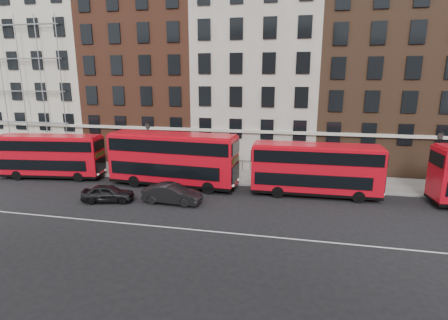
% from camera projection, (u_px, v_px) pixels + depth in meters
% --- Properties ---
extents(ground, '(120.00, 120.00, 0.00)m').
position_uv_depth(ground, '(224.00, 220.00, 23.99)').
color(ground, black).
rests_on(ground, ground).
extents(pavement, '(80.00, 5.00, 0.15)m').
position_uv_depth(pavement, '(247.00, 177.00, 33.96)').
color(pavement, gray).
rests_on(pavement, ground).
extents(kerb, '(80.00, 0.30, 0.16)m').
position_uv_depth(kerb, '(243.00, 184.00, 31.58)').
color(kerb, gray).
rests_on(kerb, ground).
extents(road_centre_line, '(70.00, 0.12, 0.01)m').
position_uv_depth(road_centre_line, '(218.00, 232.00, 22.09)').
color(road_centre_line, white).
rests_on(road_centre_line, ground).
extents(building_terrace, '(64.00, 11.95, 22.00)m').
position_uv_depth(building_terrace, '(256.00, 71.00, 38.67)').
color(building_terrace, beige).
rests_on(building_terrace, ground).
extents(bus_a, '(10.18, 3.61, 4.19)m').
position_uv_depth(bus_a, '(50.00, 155.00, 33.38)').
color(bus_a, red).
rests_on(bus_a, ground).
extents(bus_b, '(11.54, 3.46, 4.78)m').
position_uv_depth(bus_b, '(173.00, 158.00, 30.76)').
color(bus_b, red).
rests_on(bus_b, ground).
extents(bus_c, '(10.32, 2.68, 4.31)m').
position_uv_depth(bus_c, '(315.00, 169.00, 28.31)').
color(bus_c, red).
rests_on(bus_c, ground).
extents(car_rear, '(4.25, 2.48, 1.36)m').
position_uv_depth(car_rear, '(108.00, 193.00, 27.35)').
color(car_rear, black).
rests_on(car_rear, ground).
extents(car_front, '(4.60, 1.78, 1.50)m').
position_uv_depth(car_front, '(172.00, 194.00, 27.01)').
color(car_front, black).
rests_on(car_front, ground).
extents(lamp_post_left, '(0.44, 0.44, 5.33)m').
position_uv_depth(lamp_post_left, '(149.00, 145.00, 33.97)').
color(lamp_post_left, black).
rests_on(lamp_post_left, pavement).
extents(lamp_post_right, '(0.44, 0.44, 5.33)m').
position_uv_depth(lamp_post_right, '(437.00, 159.00, 28.21)').
color(lamp_post_right, black).
rests_on(lamp_post_right, pavement).
extents(iron_railings, '(6.60, 0.06, 1.00)m').
position_uv_depth(iron_railings, '(250.00, 166.00, 35.91)').
color(iron_railings, black).
rests_on(iron_railings, pavement).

